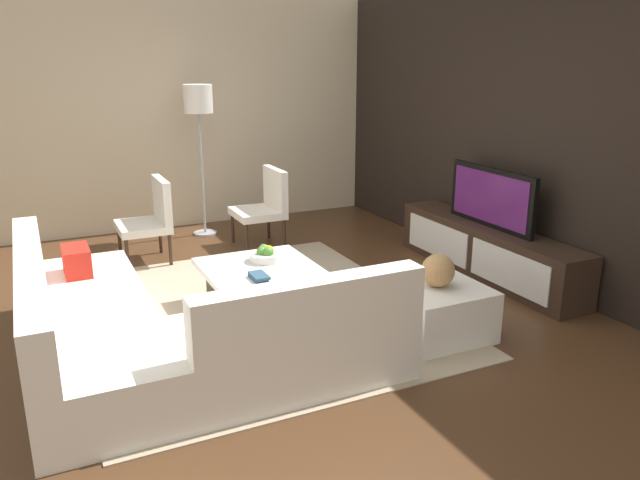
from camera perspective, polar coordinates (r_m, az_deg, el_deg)
The scene contains 15 objects.
ground_plane at distance 5.21m, azimuth -5.86°, elevation -7.06°, with size 14.00×14.00×0.00m, color #4C301C.
feature_wall_back at distance 6.25m, azimuth 18.02°, elevation 9.53°, with size 6.40×0.12×2.80m, color black.
side_wall_left at distance 7.94m, azimuth -12.83°, elevation 11.27°, with size 0.12×5.20×2.80m, color beige.
area_rug at distance 5.30m, azimuth -6.24°, elevation -6.61°, with size 3.21×2.80×0.01m, color tan.
media_console at distance 6.28m, azimuth 15.07°, elevation -0.96°, with size 2.32×0.43×0.50m.
television at distance 6.15m, azimuth 15.45°, elevation 3.78°, with size 1.14×0.06×0.57m.
sectional_couch at distance 4.43m, azimuth -14.51°, elevation -8.08°, with size 2.49×2.36×0.80m.
coffee_table at distance 5.25m, azimuth -5.27°, elevation -4.47°, with size 1.07×0.93×0.38m.
accent_chair_near at distance 6.67m, azimuth -15.21°, elevation 2.19°, with size 0.57×0.51×0.87m.
floor_lamp at distance 7.40m, azimuth -11.10°, elevation 11.80°, with size 0.33×0.33×1.77m.
ottoman at distance 4.88m, azimuth 10.58°, elevation -6.39°, with size 0.70×0.70×0.40m, color white.
fruit_bowl at distance 5.37m, azimuth -5.00°, elevation -1.35°, with size 0.28×0.28×0.14m.
accent_chair_far at distance 7.03m, azimuth -5.03°, elevation 3.43°, with size 0.57×0.52×0.87m.
decorative_ball at distance 4.77m, azimuth 10.79°, elevation -2.77°, with size 0.25×0.25×0.25m, color #AD8451.
book_stack at distance 4.95m, azimuth -5.65°, elevation -3.36°, with size 0.21×0.12×0.04m.
Camera 1 is at (4.51, -1.57, 2.09)m, focal length 34.86 mm.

